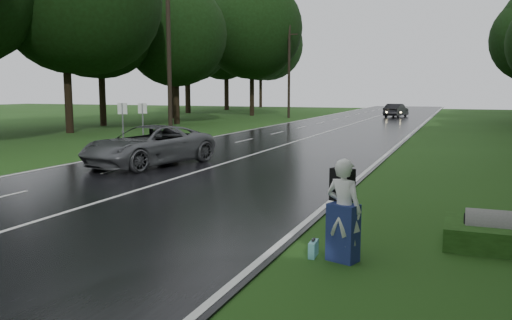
# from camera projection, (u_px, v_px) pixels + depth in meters

# --- Properties ---
(ground) EXTENTS (160.00, 160.00, 0.00)m
(ground) POSITION_uv_depth(u_px,v_px,m) (17.00, 229.00, 11.49)
(ground) COLOR #204614
(ground) RESTS_ON ground
(road) EXTENTS (12.00, 140.00, 0.04)m
(road) POSITION_uv_depth(u_px,v_px,m) (292.00, 143.00, 29.92)
(road) COLOR black
(road) RESTS_ON ground
(lane_center) EXTENTS (0.12, 140.00, 0.01)m
(lane_center) POSITION_uv_depth(u_px,v_px,m) (292.00, 142.00, 29.92)
(lane_center) COLOR silver
(lane_center) RESTS_ON road
(grey_car) EXTENTS (3.91, 6.17, 1.59)m
(grey_car) POSITION_uv_depth(u_px,v_px,m) (149.00, 145.00, 20.84)
(grey_car) COLOR #4F5154
(grey_car) RESTS_ON road
(far_car) EXTENTS (2.33, 4.67, 1.47)m
(far_car) POSITION_uv_depth(u_px,v_px,m) (396.00, 110.00, 57.55)
(far_car) COLOR black
(far_car) RESTS_ON road
(hitchhiker) EXTENTS (0.78, 0.75, 1.86)m
(hitchhiker) POSITION_uv_depth(u_px,v_px,m) (343.00, 214.00, 9.26)
(hitchhiker) COLOR silver
(hitchhiker) RESTS_ON ground
(suitcase) EXTENTS (0.14, 0.41, 0.29)m
(suitcase) POSITION_uv_depth(u_px,v_px,m) (313.00, 249.00, 9.58)
(suitcase) COLOR teal
(suitcase) RESTS_ON ground
(culvert) EXTENTS (1.44, 0.72, 0.72)m
(culvert) POSITION_uv_depth(u_px,v_px,m) (503.00, 247.00, 10.17)
(culvert) COLOR slate
(culvert) RESTS_ON ground
(utility_pole_mid) EXTENTS (1.80, 0.28, 10.56)m
(utility_pole_mid) POSITION_uv_depth(u_px,v_px,m) (171.00, 137.00, 33.76)
(utility_pole_mid) COLOR black
(utility_pole_mid) RESTS_ON ground
(utility_pole_far) EXTENTS (1.80, 0.28, 9.84)m
(utility_pole_far) POSITION_uv_depth(u_px,v_px,m) (289.00, 118.00, 56.48)
(utility_pole_far) COLOR black
(utility_pole_far) RESTS_ON ground
(road_sign_a) EXTENTS (0.57, 0.10, 2.37)m
(road_sign_a) POSITION_uv_depth(u_px,v_px,m) (124.00, 149.00, 26.95)
(road_sign_a) COLOR white
(road_sign_a) RESTS_ON ground
(road_sign_b) EXTENTS (0.55, 0.10, 2.31)m
(road_sign_b) POSITION_uv_depth(u_px,v_px,m) (144.00, 146.00, 28.61)
(road_sign_b) COLOR white
(road_sign_b) RESTS_ON ground
(tree_left_d) EXTENTS (10.27, 10.27, 16.04)m
(tree_left_d) POSITION_uv_depth(u_px,v_px,m) (70.00, 133.00, 37.02)
(tree_left_d) COLOR black
(tree_left_d) RESTS_ON ground
(tree_left_e) EXTENTS (8.52, 8.52, 13.32)m
(tree_left_e) POSITION_uv_depth(u_px,v_px,m) (177.00, 124.00, 46.97)
(tree_left_e) COLOR black
(tree_left_e) RESTS_ON ground
(tree_left_f) EXTENTS (10.83, 10.83, 16.92)m
(tree_left_f) POSITION_uv_depth(u_px,v_px,m) (252.00, 116.00, 61.47)
(tree_left_f) COLOR black
(tree_left_f) RESTS_ON ground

